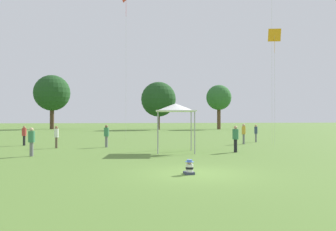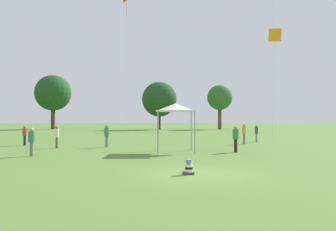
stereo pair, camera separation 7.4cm
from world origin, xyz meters
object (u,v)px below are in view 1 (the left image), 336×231
Objects in this scene: person_standing_2 at (56,135)px; person_standing_3 at (31,139)px; person_standing_1 at (235,137)px; kite_0 at (274,38)px; person_standing_0 at (244,132)px; distant_tree_1 at (159,99)px; person_standing_6 at (106,134)px; kite_3 at (126,5)px; canopy_tent at (175,108)px; person_standing_4 at (24,134)px; person_standing_5 at (256,132)px; seated_toddler at (189,168)px; distant_tree_2 at (52,93)px; distant_tree_0 at (219,98)px.

person_standing_3 is at bearing 90.58° from person_standing_2.
person_standing_1 is 0.18× the size of kite_0.
person_standing_0 is 38.63m from distant_tree_1.
person_standing_1 is 9.87m from person_standing_6.
distant_tree_1 is at bearing -139.24° from kite_3.
canopy_tent is (8.25, -4.20, 1.90)m from person_standing_2.
person_standing_4 is at bearing -81.15° from person_standing_3.
person_standing_1 is 4.35m from canopy_tent.
person_standing_4 is (-18.29, 1.33, -0.10)m from person_standing_0.
person_standing_5 is at bearing 51.13° from person_standing_4.
kite_0 is 15.07m from kite_3.
canopy_tent reaches higher than person_standing_4.
seated_toddler is 0.19× the size of canopy_tent.
seated_toddler is at bearing 51.54° from person_standing_0.
kite_3 is at bearing -69.26° from distant_tree_2.
person_standing_2 is 0.98× the size of person_standing_3.
kite_0 is (17.78, 5.21, 7.88)m from person_standing_3.
kite_0 is at bearing -83.22° from distant_tree_1.
distant_tree_2 is (-21.67, 6.05, 1.46)m from distant_tree_1.
person_standing_0 is 0.18× the size of distant_tree_1.
person_standing_3 is at bearing -106.17° from distant_tree_1.
kite_0 reaches higher than person_standing_0.
canopy_tent is at bearing 17.15° from person_standing_4.
canopy_tent is at bearing 82.04° from kite_0.
person_standing_2 is 0.17× the size of kite_0.
person_standing_3 is at bearing 73.55° from kite_0.
person_standing_2 is at bearing -108.69° from person_standing_6.
person_standing_5 is at bearing 82.00° from person_standing_6.
person_standing_0 is 1.07× the size of person_standing_5.
person_standing_4 is at bearing -112.97° from distant_tree_1.
person_standing_4 is 0.17× the size of kite_0.
person_standing_1 is at bearing 81.82° from kite_3.
person_standing_3 is at bearing 128.57° from person_standing_5.
distant_tree_0 is 0.81× the size of distant_tree_2.
seated_toddler is at bearing -108.76° from distant_tree_0.
distant_tree_0 is at bearing 0.25° from distant_tree_1.
person_standing_6 is (-11.59, -1.35, -0.04)m from person_standing_0.
distant_tree_0 reaches higher than person_standing_3.
person_standing_4 is 0.17× the size of distant_tree_1.
seated_toddler is 16.30m from person_standing_0.
person_standing_3 is (-0.46, -5.22, 0.00)m from person_standing_2.
kite_0 is at bearing 41.13° from person_standing_4.
seated_toddler is 10.80m from person_standing_3.
person_standing_4 is at bearing -127.35° from distant_tree_0.
kite_0 is 0.66× the size of kite_3.
person_standing_2 is 15.78m from kite_3.
seated_toddler is 53.02m from distant_tree_1.
kite_0 is at bearing 110.60° from kite_3.
distant_tree_2 is (-26.33, 42.26, 6.54)m from person_standing_5.
distant_tree_2 is (-24.34, 44.26, 6.48)m from person_standing_0.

